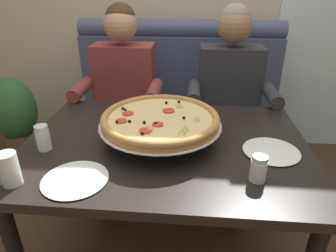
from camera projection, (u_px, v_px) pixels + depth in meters
name	position (u px, v px, depth m)	size (l,w,h in m)	color
booth_bench	(177.00, 122.00, 2.30)	(1.56, 0.78, 1.13)	#424C6B
dining_table	(165.00, 158.00, 1.36)	(1.25, 0.91, 0.74)	black
diner_left	(122.00, 95.00, 1.95)	(0.54, 0.64, 1.27)	#2D3342
diner_right	(230.00, 99.00, 1.89)	(0.54, 0.64, 1.27)	#2D3342
pizza	(160.00, 119.00, 1.29)	(0.54, 0.54, 0.13)	silver
shaker_parmesan	(43.00, 139.00, 1.24)	(0.06, 0.06, 0.11)	white
shaker_pepper_flakes	(258.00, 170.00, 1.05)	(0.06, 0.06, 0.10)	white
plate_near_left	(75.00, 178.00, 1.06)	(0.24, 0.24, 0.02)	white
plate_near_right	(271.00, 150.00, 1.23)	(0.24, 0.24, 0.02)	white
drinking_glass	(10.00, 171.00, 1.02)	(0.07, 0.07, 0.12)	silver
patio_chair	(290.00, 69.00, 3.20)	(0.41, 0.41, 0.86)	black
potted_plant	(15.00, 115.00, 2.45)	(0.36, 0.36, 0.70)	brown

